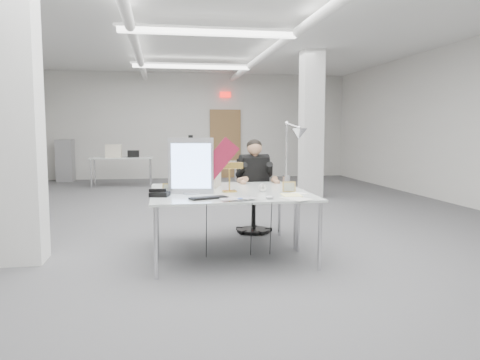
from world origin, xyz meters
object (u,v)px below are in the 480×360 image
object	(u,v)px
desk_main	(234,197)
architect_lamp	(292,148)
beige_monitor	(203,172)
bankers_lamp	(229,178)
desk_phone	(160,194)
laptop	(240,200)
monitor	(191,166)
seated_person	(254,171)
office_chair	(254,199)

from	to	relation	value
desk_main	architect_lamp	size ratio (longest dim) A/B	1.83
beige_monitor	architect_lamp	xyz separation A→B (m)	(1.10, -0.18, 0.31)
bankers_lamp	desk_phone	world-z (taller)	bankers_lamp
desk_main	beige_monitor	bearing A→B (deg)	105.41
laptop	beige_monitor	distance (m)	1.34
monitor	bankers_lamp	world-z (taller)	monitor
monitor	desk_phone	bearing A→B (deg)	-145.70
laptop	desk_phone	bearing A→B (deg)	135.57
seated_person	office_chair	bearing A→B (deg)	78.78
desk_main	laptop	xyz separation A→B (m)	(-0.00, -0.38, 0.03)
bankers_lamp	desk_phone	size ratio (longest dim) A/B	1.65
monitor	bankers_lamp	size ratio (longest dim) A/B	1.94
office_chair	beige_monitor	distance (m)	1.09
desk_phone	beige_monitor	world-z (taller)	beige_monitor
monitor	bankers_lamp	bearing A→B (deg)	18.98
monitor	architect_lamp	distance (m)	1.39
laptop	architect_lamp	bearing A→B (deg)	40.42
office_chair	seated_person	xyz separation A→B (m)	(0.00, -0.05, 0.41)
bankers_lamp	desk_main	bearing A→B (deg)	-88.41
seated_person	desk_phone	bearing A→B (deg)	-145.02
desk_main	bankers_lamp	size ratio (longest dim) A/B	5.57
monitor	architect_lamp	world-z (taller)	architect_lamp
desk_main	desk_phone	xyz separation A→B (m)	(-0.80, 0.12, 0.04)
architect_lamp	office_chair	bearing A→B (deg)	126.95
beige_monitor	architect_lamp	distance (m)	1.16
office_chair	desk_phone	xyz separation A→B (m)	(-1.32, -1.43, 0.29)
office_chair	desk_main	bearing A→B (deg)	-119.85
seated_person	architect_lamp	distance (m)	0.89
seated_person	beige_monitor	bearing A→B (deg)	-154.68
bankers_lamp	architect_lamp	bearing A→B (deg)	25.66
laptop	bankers_lamp	size ratio (longest dim) A/B	1.12
desk_main	beige_monitor	world-z (taller)	beige_monitor
desk_main	monitor	size ratio (longest dim) A/B	2.86
monitor	seated_person	bearing A→B (deg)	60.79
bankers_lamp	beige_monitor	size ratio (longest dim) A/B	0.82
seated_person	desk_phone	distance (m)	1.91
office_chair	laptop	bearing A→B (deg)	-116.41
desk_main	beige_monitor	size ratio (longest dim) A/B	4.56
seated_person	monitor	distance (m)	1.56
laptop	architect_lamp	world-z (taller)	architect_lamp
desk_main	desk_phone	size ratio (longest dim) A/B	9.19
beige_monitor	architect_lamp	bearing A→B (deg)	8.08
desk_main	seated_person	xyz separation A→B (m)	(0.52, 1.50, 0.16)
architect_lamp	laptop	bearing A→B (deg)	-112.43
office_chair	bankers_lamp	distance (m)	1.37
monitor	desk_phone	world-z (taller)	monitor
desk_phone	beige_monitor	size ratio (longest dim) A/B	0.50
architect_lamp	seated_person	bearing A→B (deg)	128.27
architect_lamp	desk_phone	bearing A→B (deg)	-144.54
monitor	beige_monitor	world-z (taller)	monitor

